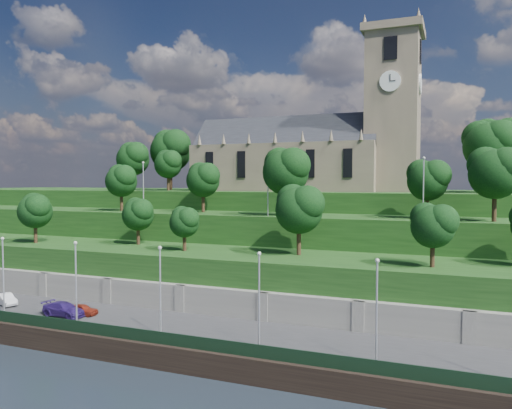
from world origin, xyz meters
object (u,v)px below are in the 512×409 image
at_px(car_right, 64,309).
at_px(car_left, 82,310).
at_px(church, 313,147).
at_px(car_middle, 6,299).

bearing_deg(car_right, car_left, -51.17).
relative_size(church, car_left, 10.80).
height_order(car_left, car_middle, car_middle).
relative_size(church, car_middle, 9.48).
xyz_separation_m(church, car_middle, (-26.67, -39.87, -19.85)).
distance_m(church, car_middle, 51.91).
bearing_deg(car_right, car_middle, 86.45).
bearing_deg(car_right, church, -18.28).
relative_size(church, car_right, 7.50).
height_order(car_middle, car_right, car_right).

